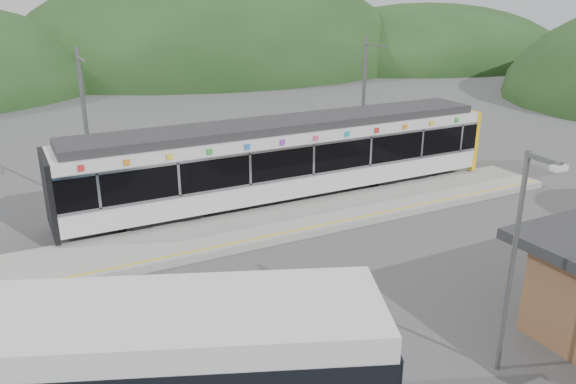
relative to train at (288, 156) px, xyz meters
name	(u,v)px	position (x,y,z in m)	size (l,w,h in m)	color
ground	(335,254)	(-1.16, -6.00, -2.06)	(120.00, 120.00, 0.00)	#4C4C4F
hills	(385,188)	(5.03, -0.71, -2.06)	(146.00, 149.00, 26.00)	#1E3D19
platform	(293,220)	(-1.16, -2.70, -1.91)	(26.00, 3.20, 0.30)	#9E9E99
yellow_line	(308,228)	(-1.16, -4.00, -1.76)	(26.00, 0.10, 0.01)	yellow
train	(288,156)	(0.00, 0.00, 0.00)	(20.44, 3.01, 3.74)	black
catenary_mast_west	(87,130)	(-8.16, 2.56, 1.58)	(0.18, 1.80, 7.00)	slate
catenary_mast_east	(364,102)	(5.84, 2.56, 1.58)	(0.18, 1.80, 7.00)	slate
lamp_post	(519,247)	(-1.03, -13.67, 1.37)	(0.37, 1.03, 5.74)	slate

